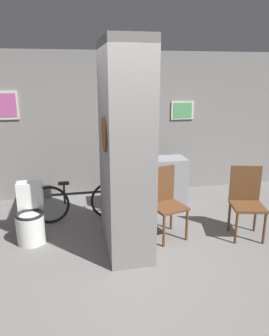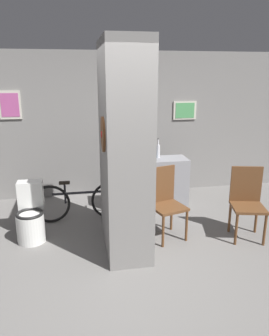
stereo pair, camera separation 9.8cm
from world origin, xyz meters
name	(u,v)px [view 1 (the left image)]	position (x,y,z in m)	size (l,w,h in m)	color
ground_plane	(130,269)	(0.00, 0.00, 0.00)	(14.00, 14.00, 0.00)	slate
wall_back	(103,125)	(0.00, 2.63, 1.30)	(8.00, 0.09, 2.60)	gray
pillar_center	(125,150)	(0.05, 0.57, 1.30)	(0.56, 1.15, 2.60)	gray
counter_shelf	(151,184)	(0.69, 1.76, 0.43)	(1.18, 0.44, 0.86)	gray
toilet	(31,218)	(-1.19, 0.98, 0.33)	(0.38, 0.54, 0.78)	silver
chair_near_pillar	(165,199)	(0.64, 0.75, 0.54)	(0.53, 0.53, 0.98)	brown
chair_by_doorway	(246,199)	(1.75, 0.54, 0.54)	(0.51, 0.51, 0.98)	brown
bicycle	(80,202)	(-0.50, 1.46, 0.32)	(1.52, 0.42, 0.65)	black
bottle_tall	(157,150)	(0.81, 1.84, 0.98)	(0.06, 0.06, 0.33)	silver
bottle_short	(150,153)	(0.69, 1.82, 0.94)	(0.08, 0.08, 0.24)	#19598C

